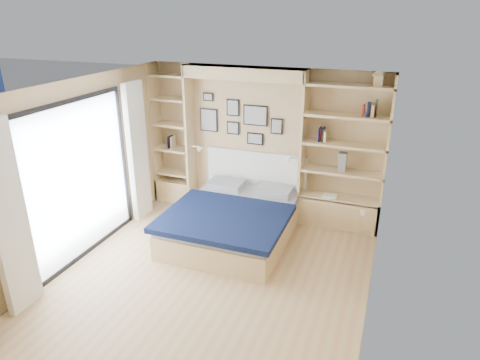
% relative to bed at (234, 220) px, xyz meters
% --- Properties ---
extents(ground, '(4.50, 4.50, 0.00)m').
position_rel_bed_xyz_m(ground, '(0.13, -1.14, -0.28)').
color(ground, tan).
rests_on(ground, ground).
extents(room_shell, '(4.50, 4.50, 4.50)m').
position_rel_bed_xyz_m(room_shell, '(-0.26, 0.38, 0.79)').
color(room_shell, tan).
rests_on(room_shell, ground).
extents(bed, '(1.80, 2.21, 1.07)m').
position_rel_bed_xyz_m(bed, '(0.00, 0.00, 0.00)').
color(bed, '#E5CA8A').
rests_on(bed, ground).
extents(photo_gallery, '(1.48, 0.02, 0.82)m').
position_rel_bed_xyz_m(photo_gallery, '(-0.32, 1.08, 1.32)').
color(photo_gallery, black).
rests_on(photo_gallery, ground).
extents(reading_lamps, '(1.92, 0.12, 0.15)m').
position_rel_bed_xyz_m(reading_lamps, '(-0.17, 0.86, 0.82)').
color(reading_lamps, silver).
rests_on(reading_lamps, ground).
extents(shelf_decor, '(3.55, 0.23, 2.03)m').
position_rel_bed_xyz_m(shelf_decor, '(1.24, 0.92, 1.41)').
color(shelf_decor, '#A51E1E').
rests_on(shelf_decor, ground).
extents(deck, '(3.20, 4.00, 0.05)m').
position_rel_bed_xyz_m(deck, '(-3.47, -1.14, -0.28)').
color(deck, '#726654').
rests_on(deck, ground).
extents(deck_chair, '(0.70, 0.94, 0.84)m').
position_rel_bed_xyz_m(deck_chair, '(-2.70, -1.10, 0.12)').
color(deck_chair, tan).
rests_on(deck_chair, ground).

